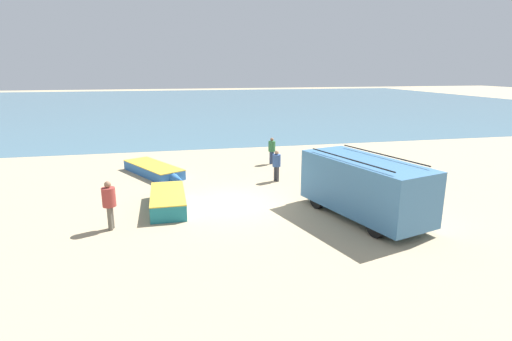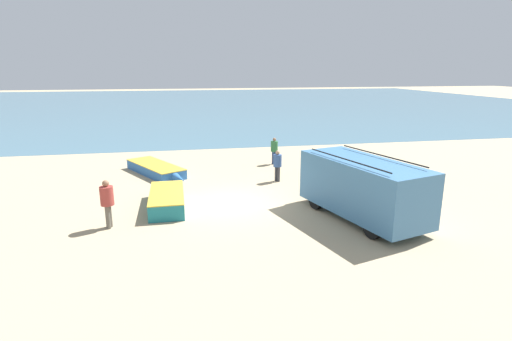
{
  "view_description": "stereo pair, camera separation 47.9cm",
  "coord_description": "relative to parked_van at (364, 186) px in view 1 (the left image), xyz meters",
  "views": [
    {
      "loc": [
        -2.47,
        -16.06,
        5.63
      ],
      "look_at": [
        1.41,
        1.54,
        1.0
      ],
      "focal_mm": 28.0,
      "sensor_mm": 36.0,
      "label": 1
    },
    {
      "loc": [
        -2.0,
        -16.15,
        5.63
      ],
      "look_at": [
        1.41,
        1.54,
        1.0
      ],
      "focal_mm": 28.0,
      "sensor_mm": 36.0,
      "label": 2
    }
  ],
  "objects": [
    {
      "name": "fisherman_1",
      "position": [
        -9.38,
        0.8,
        -0.19
      ],
      "size": [
        0.47,
        0.47,
        1.79
      ],
      "rotation": [
        0.0,
        0.0,
        6.1
      ],
      "color": "#5B564C",
      "rests_on": "ground_plane"
    },
    {
      "name": "fishing_rowboat_0",
      "position": [
        -8.05,
        8.25,
        -0.99
      ],
      "size": [
        3.41,
        5.08,
        0.54
      ],
      "rotation": [
        0.0,
        0.0,
        5.22
      ],
      "color": "#2D66AD",
      "rests_on": "ground_plane"
    },
    {
      "name": "sea_water",
      "position": [
        -4.71,
        54.64,
        -1.26
      ],
      "size": [
        120.0,
        80.0,
        0.01
      ],
      "primitive_type": "cube",
      "color": "#477084",
      "rests_on": "ground_plane"
    },
    {
      "name": "fisherman_0",
      "position": [
        -1.19,
        9.37,
        -0.3
      ],
      "size": [
        0.42,
        0.42,
        1.6
      ],
      "rotation": [
        0.0,
        0.0,
        1.89
      ],
      "color": "navy",
      "rests_on": "ground_plane"
    },
    {
      "name": "fishing_rowboat_2",
      "position": [
        2.43,
        5.73,
        -0.95
      ],
      "size": [
        5.24,
        1.66,
        0.62
      ],
      "rotation": [
        0.0,
        0.0,
        0.01
      ],
      "color": "#234CA3",
      "rests_on": "ground_plane"
    },
    {
      "name": "fishing_rowboat_1",
      "position": [
        -7.37,
        2.79,
        -0.93
      ],
      "size": [
        1.4,
        4.16,
        0.67
      ],
      "rotation": [
        0.0,
        0.0,
        1.58
      ],
      "color": "#1E757F",
      "rests_on": "ground_plane"
    },
    {
      "name": "ground_plane",
      "position": [
        -4.71,
        2.64,
        -1.26
      ],
      "size": [
        200.0,
        200.0,
        0.0
      ],
      "primitive_type": "plane",
      "color": "tan"
    },
    {
      "name": "parked_van",
      "position": [
        0.0,
        0.0,
        0.0
      ],
      "size": [
        3.52,
        5.81,
        2.43
      ],
      "rotation": [
        0.0,
        0.0,
        1.85
      ],
      "color": "teal",
      "rests_on": "ground_plane"
    },
    {
      "name": "fisherman_2",
      "position": [
        -1.92,
        5.63,
        -0.3
      ],
      "size": [
        0.42,
        0.42,
        1.6
      ],
      "rotation": [
        0.0,
        0.0,
        3.78
      ],
      "color": "#38383D",
      "rests_on": "ground_plane"
    }
  ]
}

